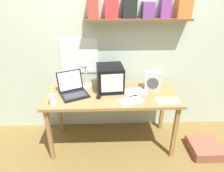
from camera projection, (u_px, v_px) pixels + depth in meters
ground_plane at (112, 142)px, 2.75m from camera, size 12.00×12.00×0.00m
back_wall at (112, 39)px, 2.57m from camera, size 5.60×0.24×2.60m
corner_desk at (112, 98)px, 2.45m from camera, size 1.60×0.68×0.75m
crt_monitor at (110, 78)px, 2.46m from camera, size 0.34×0.37×0.31m
laptop at (73, 89)px, 2.39m from camera, size 0.41×0.42×0.25m
desk_lamp at (85, 72)px, 2.48m from camera, size 0.14×0.16×0.35m
juice_glass at (53, 100)px, 2.17m from camera, size 0.08×0.08×0.12m
space_heater at (153, 81)px, 2.47m from camera, size 0.21×0.16×0.24m
computer_mouse at (99, 96)px, 2.32m from camera, size 0.07×0.11×0.03m
loose_paper_near_monitor at (131, 101)px, 2.26m from camera, size 0.32×0.28×0.00m
open_notebook at (168, 100)px, 2.26m from camera, size 0.26×0.16×0.00m
loose_paper_near_laptop at (135, 92)px, 2.45m from camera, size 0.32×0.28×0.00m
floor_cushion at (205, 148)px, 2.56m from camera, size 0.39×0.39×0.12m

